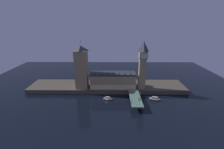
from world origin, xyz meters
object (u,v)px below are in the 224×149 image
object	(u,v)px
clock_tower	(143,64)
street_lamp_near	(132,100)
victoria_tower	(81,67)
boat_downstream	(155,99)
boat_upstream	(108,99)
car_southbound_lead	(138,99)
street_lamp_mid	(141,94)
pedestrian_near_rail	(132,101)
pedestrian_mid_walk	(141,98)
car_northbound_lead	(132,92)

from	to	relation	value
clock_tower	street_lamp_near	size ratio (longest dim) A/B	10.43
victoria_tower	boat_downstream	size ratio (longest dim) A/B	4.25
victoria_tower	boat_upstream	xyz separation A→B (m)	(36.10, -26.74, -33.64)
victoria_tower	street_lamp_near	bearing A→B (deg)	-37.96
street_lamp_near	boat_upstream	world-z (taller)	street_lamp_near
car_southbound_lead	boat_downstream	distance (m)	27.11
street_lamp_mid	boat_downstream	bearing A→B (deg)	20.69
car_southbound_lead	street_lamp_near	bearing A→B (deg)	-135.96
car_southbound_lead	victoria_tower	bearing A→B (deg)	150.48
pedestrian_near_rail	street_lamp_near	xyz separation A→B (m)	(-0.40, -2.50, 2.99)
car_southbound_lead	boat_downstream	world-z (taller)	car_southbound_lead
clock_tower	street_lamp_near	xyz separation A→B (m)	(-17.97, -45.53, -29.45)
street_lamp_mid	pedestrian_mid_walk	bearing A→B (deg)	-96.80
victoria_tower	pedestrian_mid_walk	bearing A→B (deg)	-26.88
victoria_tower	boat_upstream	size ratio (longest dim) A/B	4.97
car_northbound_lead	pedestrian_near_rail	distance (m)	24.81
pedestrian_mid_walk	boat_downstream	distance (m)	23.45
pedestrian_mid_walk	street_lamp_mid	xyz separation A→B (m)	(0.40, 3.35, 3.17)
boat_downstream	street_lamp_mid	bearing A→B (deg)	-159.31
pedestrian_mid_walk	boat_upstream	world-z (taller)	pedestrian_mid_walk
car_northbound_lead	clock_tower	bearing A→B (deg)	51.23
pedestrian_mid_walk	car_southbound_lead	bearing A→B (deg)	-134.60
victoria_tower	boat_downstream	xyz separation A→B (m)	(94.59, -27.21, -33.41)
pedestrian_mid_walk	boat_downstream	world-z (taller)	pedestrian_mid_walk
pedestrian_near_rail	clock_tower	bearing A→B (deg)	67.79
victoria_tower	clock_tower	bearing A→B (deg)	-2.63
car_southbound_lead	pedestrian_mid_walk	world-z (taller)	pedestrian_mid_walk
clock_tower	boat_upstream	size ratio (longest dim) A/B	5.10
clock_tower	pedestrian_mid_walk	xyz separation A→B (m)	(-6.35, -34.17, -32.47)
street_lamp_mid	pedestrian_near_rail	bearing A→B (deg)	-133.54
clock_tower	car_southbound_lead	xyz separation A→B (m)	(-9.16, -37.01, -32.66)
victoria_tower	street_lamp_mid	xyz separation A→B (m)	(75.16, -34.54, -23.72)
victoria_tower	boat_upstream	world-z (taller)	victoria_tower
victoria_tower	pedestrian_mid_walk	xyz separation A→B (m)	(74.76, -37.90, -26.90)
victoria_tower	car_northbound_lead	distance (m)	75.01
street_lamp_near	car_southbound_lead	bearing A→B (deg)	44.04
clock_tower	car_northbound_lead	distance (m)	40.29
clock_tower	boat_upstream	xyz separation A→B (m)	(-45.02, -23.01, -39.22)
street_lamp_mid	boat_upstream	size ratio (longest dim) A/B	0.51
boat_upstream	street_lamp_mid	bearing A→B (deg)	-11.29
car_northbound_lead	victoria_tower	bearing A→B (deg)	161.57
car_northbound_lead	car_southbound_lead	distance (m)	19.45
clock_tower	car_northbound_lead	world-z (taller)	clock_tower
clock_tower	car_northbound_lead	size ratio (longest dim) A/B	14.46
victoria_tower	boat_downstream	world-z (taller)	victoria_tower
street_lamp_near	street_lamp_mid	xyz separation A→B (m)	(12.02, 14.72, 0.15)
car_southbound_lead	pedestrian_near_rail	size ratio (longest dim) A/B	2.55
car_northbound_lead	pedestrian_near_rail	world-z (taller)	pedestrian_near_rail
victoria_tower	street_lamp_near	distance (m)	83.58
victoria_tower	pedestrian_mid_walk	world-z (taller)	victoria_tower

